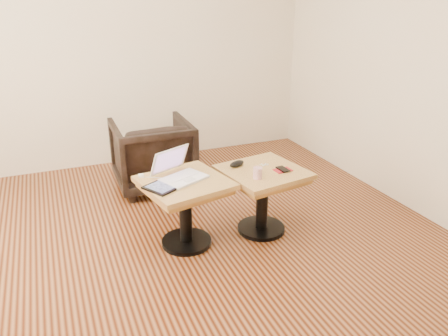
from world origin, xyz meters
name	(u,v)px	position (x,y,z in m)	size (l,w,h in m)	color
room_shell	(166,79)	(0.00, 0.00, 1.35)	(4.52, 4.52, 2.71)	#3D1708
side_table_left	(185,197)	(0.16, 0.23, 0.41)	(0.71, 0.71, 0.55)	black
side_table_right	(263,185)	(0.81, 0.20, 0.41)	(0.69, 0.69, 0.55)	black
laptop	(179,172)	(0.14, 0.30, 0.59)	(0.43, 0.42, 0.22)	white
tablet	(160,188)	(-0.04, 0.16, 0.55)	(0.26, 0.27, 0.02)	black
charging_adapter	(141,176)	(-0.12, 0.42, 0.56)	(0.04, 0.04, 0.02)	white
glasses_case	(237,164)	(0.64, 0.34, 0.57)	(0.15, 0.07, 0.05)	black
striped_cup	(258,173)	(0.69, 0.06, 0.59)	(0.07, 0.07, 0.09)	#D46273
earbuds_tangle	(264,165)	(0.86, 0.28, 0.55)	(0.06, 0.04, 0.01)	white
phone_on_sleeve	(283,170)	(0.94, 0.12, 0.55)	(0.14, 0.12, 0.02)	#A92B2D
armchair	(153,154)	(0.20, 1.42, 0.34)	(0.74, 0.76, 0.69)	black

